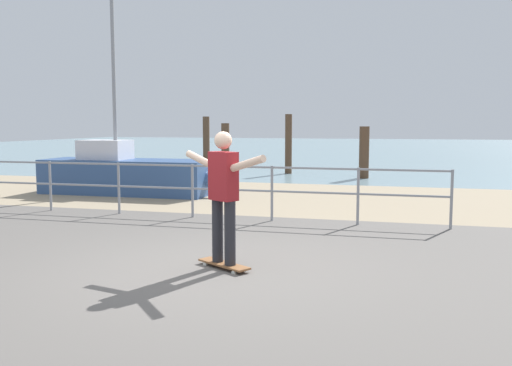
{
  "coord_description": "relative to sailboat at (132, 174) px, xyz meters",
  "views": [
    {
      "loc": [
        2.33,
        -6.33,
        1.83
      ],
      "look_at": [
        0.09,
        2.0,
        0.9
      ],
      "focal_mm": 38.85,
      "sensor_mm": 36.0,
      "label": 1
    }
  ],
  "objects": [
    {
      "name": "groyne_post_1",
      "position": [
        -0.05,
        7.83,
        0.39
      ],
      "size": [
        0.32,
        0.32,
        1.84
      ],
      "primitive_type": "cylinder",
      "color": "#513826",
      "rests_on": "ground"
    },
    {
      "name": "sea_surface",
      "position": [
        4.45,
        28.43,
        -0.52
      ],
      "size": [
        72.0,
        50.0,
        0.04
      ],
      "primitive_type": "cube",
      "color": "#75939E",
      "rests_on": "ground"
    },
    {
      "name": "groyne_post_3",
      "position": [
        5.48,
        5.69,
        0.34
      ],
      "size": [
        0.33,
        0.33,
        1.73
      ],
      "primitive_type": "cylinder",
      "color": "#513826",
      "rests_on": "ground"
    },
    {
      "name": "beach_strip",
      "position": [
        4.45,
        0.43,
        -0.52
      ],
      "size": [
        24.0,
        6.0,
        0.04
      ],
      "primitive_type": "cube",
      "color": "tan",
      "rests_on": "ground"
    },
    {
      "name": "groyne_post_2",
      "position": [
        2.71,
        6.72,
        0.56
      ],
      "size": [
        0.25,
        0.25,
        2.16
      ],
      "primitive_type": "cylinder",
      "color": "#513826",
      "rests_on": "ground"
    },
    {
      "name": "ground_plane",
      "position": [
        4.45,
        -7.57,
        -0.52
      ],
      "size": [
        24.0,
        10.0,
        0.04
      ],
      "primitive_type": "cube",
      "color": "#605B56",
      "rests_on": "ground"
    },
    {
      "name": "groyne_post_0",
      "position": [
        -2.82,
        13.19,
        0.56
      ],
      "size": [
        0.33,
        0.33,
        2.17
      ],
      "primitive_type": "cylinder",
      "color": "#513826",
      "rests_on": "ground"
    },
    {
      "name": "skateboarder",
      "position": [
        4.62,
        -6.44,
        0.49
      ],
      "size": [
        1.28,
        0.83,
        1.65
      ],
      "color": "#26262B",
      "rests_on": "skateboard"
    },
    {
      "name": "railing_fence",
      "position": [
        2.83,
        -2.97,
        0.17
      ],
      "size": [
        9.54,
        0.05,
        1.05
      ],
      "color": "gray",
      "rests_on": "ground"
    },
    {
      "name": "sailboat",
      "position": [
        0.0,
        0.0,
        0.0
      ],
      "size": [
        4.96,
        1.43,
        5.48
      ],
      "color": "#335184",
      "rests_on": "ground"
    },
    {
      "name": "skateboard",
      "position": [
        4.62,
        -6.44,
        -0.46
      ],
      "size": [
        0.79,
        0.59,
        0.08
      ],
      "color": "brown",
      "rests_on": "ground"
    }
  ]
}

